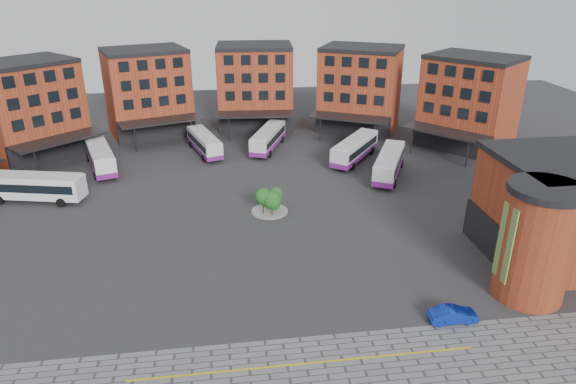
{
  "coord_description": "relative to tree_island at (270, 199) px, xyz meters",
  "views": [
    {
      "loc": [
        -3.32,
        -43.19,
        27.02
      ],
      "look_at": [
        3.75,
        8.51,
        4.0
      ],
      "focal_mm": 32.0,
      "sensor_mm": 36.0,
      "label": 1
    }
  ],
  "objects": [
    {
      "name": "ground",
      "position": [
        -2.05,
        -11.46,
        -1.86
      ],
      "size": [
        160.0,
        160.0,
        0.0
      ],
      "primitive_type": "plane",
      "color": "#28282B",
      "rests_on": "ground"
    },
    {
      "name": "bus_a",
      "position": [
        -28.75,
        7.6,
        0.22
      ],
      "size": [
        12.72,
        5.57,
        3.51
      ],
      "rotation": [
        0.0,
        0.0,
        1.34
      ],
      "color": "white",
      "rests_on": "ground"
    },
    {
      "name": "yellow_line",
      "position": [
        -0.05,
        -25.46,
        -1.83
      ],
      "size": [
        26.0,
        0.15,
        0.02
      ],
      "primitive_type": "cube",
      "color": "gold",
      "rests_on": "paving_zone"
    },
    {
      "name": "bus_d",
      "position": [
        2.11,
        23.56,
        -0.06
      ],
      "size": [
        6.88,
        11.96,
        3.32
      ],
      "rotation": [
        0.0,
        0.0,
        -0.38
      ],
      "color": "silver",
      "rests_on": "ground"
    },
    {
      "name": "main_building",
      "position": [
        -6.83,
        26.79,
        5.37
      ],
      "size": [
        94.14,
        42.48,
        14.6
      ],
      "color": "#963920",
      "rests_on": "ground"
    },
    {
      "name": "bus_e",
      "position": [
        14.52,
        16.53,
        -0.0
      ],
      "size": [
        9.52,
        11.42,
        3.43
      ],
      "rotation": [
        0.0,
        0.0,
        -0.64
      ],
      "color": "silver",
      "rests_on": "ground"
    },
    {
      "name": "bus_b",
      "position": [
        -22.78,
        18.0,
        0.01
      ],
      "size": [
        6.5,
        12.5,
        3.45
      ],
      "rotation": [
        0.0,
        0.0,
        0.32
      ],
      "color": "white",
      "rests_on": "ground"
    },
    {
      "name": "bus_c",
      "position": [
        -8.0,
        22.92,
        -0.15
      ],
      "size": [
        5.77,
        11.47,
        3.16
      ],
      "rotation": [
        0.0,
        0.0,
        0.3
      ],
      "color": "silver",
      "rests_on": "ground"
    },
    {
      "name": "bus_f",
      "position": [
        17.67,
        9.78,
        0.0
      ],
      "size": [
        7.88,
        12.21,
        3.44
      ],
      "rotation": [
        0.0,
        0.0,
        -0.45
      ],
      "color": "silver",
      "rests_on": "ground"
    },
    {
      "name": "tree_island",
      "position": [
        0.0,
        0.0,
        0.0
      ],
      "size": [
        4.4,
        4.4,
        3.33
      ],
      "color": "gray",
      "rests_on": "ground"
    },
    {
      "name": "blue_car",
      "position": [
        12.82,
        -22.2,
        -1.2
      ],
      "size": [
        4.06,
        1.48,
        1.33
      ],
      "primitive_type": "imported",
      "rotation": [
        0.0,
        0.0,
        1.55
      ],
      "color": "#0B2397",
      "rests_on": "ground"
    },
    {
      "name": "east_building",
      "position": [
        26.65,
        -14.52,
        3.43
      ],
      "size": [
        17.4,
        15.4,
        10.6
      ],
      "color": "#963920",
      "rests_on": "ground"
    }
  ]
}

